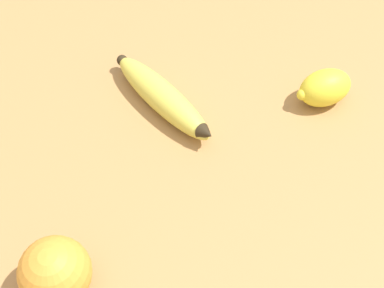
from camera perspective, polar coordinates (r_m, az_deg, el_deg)
ground_plane at (r=0.74m, az=-1.46°, el=-1.92°), size 3.00×3.00×0.00m
banana at (r=0.79m, az=-3.11°, el=5.00°), size 0.11×0.22×0.04m
orange at (r=0.63m, az=-14.40°, el=-13.12°), size 0.08×0.08×0.08m
lemon at (r=0.82m, az=13.97°, el=5.84°), size 0.09×0.06×0.05m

